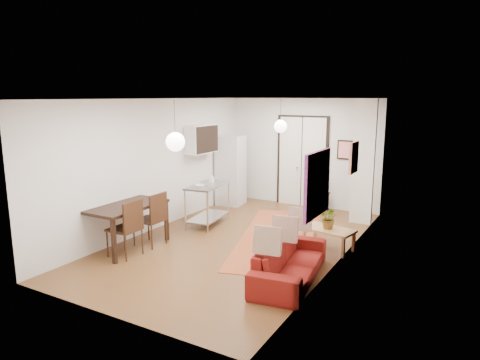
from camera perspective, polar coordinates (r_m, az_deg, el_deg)
The scene contains 27 objects.
floor at distance 8.91m, azimuth -0.17°, elevation -8.22°, with size 7.00×7.00×0.00m, color brown.
ceiling at distance 8.41m, azimuth -0.18°, elevation 10.77°, with size 4.20×7.00×0.02m, color white.
wall_back at distance 11.68m, azimuth 8.37°, elevation 3.62°, with size 4.20×0.02×2.90m, color silver.
wall_front at distance 5.84m, azimuth -17.49°, elevation -4.33°, with size 4.20×0.02×2.90m, color silver.
wall_left at distance 9.74m, azimuth -10.98°, elevation 2.05°, with size 0.02×7.00×2.90m, color silver.
wall_right at distance 7.74m, azimuth 13.46°, elevation -0.38°, with size 0.02×7.00×2.90m, color silver.
double_doors at distance 11.67m, azimuth 8.26°, elevation 2.38°, with size 1.44×0.06×2.50m, color white.
stub_partition at distance 10.23m, azimuth 16.12°, elevation 2.25°, with size 0.50×0.10×2.90m, color silver.
wall_cabinet at distance 10.75m, azimuth -5.14°, elevation 5.47°, with size 0.35×1.00×0.70m, color white.
painting_popart at distance 6.54m, azimuth 10.27°, elevation -0.56°, with size 0.05×1.00×1.00m, color red.
painting_abstract at distance 8.45m, azimuth 14.93°, elevation 2.91°, with size 0.05×0.50×0.60m, color #F2E6CA.
poster_back at distance 11.27m, azimuth 13.80°, elevation 3.92°, with size 0.40×0.03×0.50m, color red.
print_left at distance 11.24m, azimuth -4.33°, elevation 5.99°, with size 0.03×0.44×0.54m, color #A56844.
pendant_back at distance 10.22m, azimuth 5.42°, elevation 7.14°, with size 0.30×0.30×0.80m.
pendant_front at distance 6.78m, azimuth -8.61°, elevation 5.06°, with size 0.30×0.30×0.80m.
kilim_rug at distance 9.21m, azimuth 5.27°, elevation -7.59°, with size 1.56×4.17×0.01m, color #B5612D.
sofa at distance 7.14m, azimuth 6.69°, elevation -10.74°, with size 2.07×0.81×0.60m, color maroon.
coffee_table at distance 8.54m, azimuth 11.75°, elevation -6.72°, with size 1.05×0.71×0.43m.
potted_plant at distance 8.46m, azimuth 11.82°, elevation -5.01°, with size 0.38×0.33×0.42m, color #326F32.
kitchen_counter at distance 9.91m, azimuth -4.33°, elevation -2.48°, with size 0.79×1.32×0.96m.
bowl at distance 9.59m, azimuth -5.36°, elevation -0.76°, with size 0.22×0.22×0.06m, color beige.
soap_bottle at distance 10.05m, azimuth -3.81°, elevation 0.24°, with size 0.09×0.09×0.20m, color #5190B0.
fridge at distance 11.73m, azimuth -1.23°, elevation 1.30°, with size 0.67×0.67×1.90m, color silver.
dining_table at distance 8.65m, azimuth -14.97°, elevation -3.82°, with size 0.91×1.59×0.88m.
dining_chair_near at distance 8.83m, azimuth -11.52°, elevation -4.36°, with size 0.52×0.74×1.08m.
dining_chair_far at distance 8.33m, azimuth -14.68°, elevation -5.43°, with size 0.52×0.74×1.08m.
black_side_chair at distance 11.38m, azimuth 10.66°, elevation -1.24°, with size 0.47×0.47×0.94m.
Camera 1 is at (4.16, -7.31, 2.96)m, focal length 32.00 mm.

